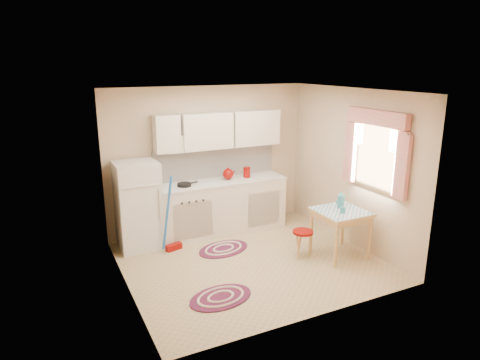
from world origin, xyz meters
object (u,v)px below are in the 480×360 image
(base_cabinets, at_px, (221,207))
(table, at_px, (340,233))
(fridge, at_px, (138,206))
(stool, at_px, (302,244))

(base_cabinets, bearing_deg, table, -54.06)
(fridge, xyz_separation_m, base_cabinets, (1.45, 0.05, -0.26))
(base_cabinets, xyz_separation_m, table, (1.23, -1.69, -0.08))
(fridge, xyz_separation_m, stool, (2.14, -1.44, -0.49))
(fridge, relative_size, table, 1.94)
(base_cabinets, relative_size, stool, 5.36)
(table, distance_m, stool, 0.59)
(fridge, bearing_deg, stool, -34.01)
(table, bearing_deg, fridge, 148.43)
(fridge, xyz_separation_m, table, (2.67, -1.64, -0.34))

